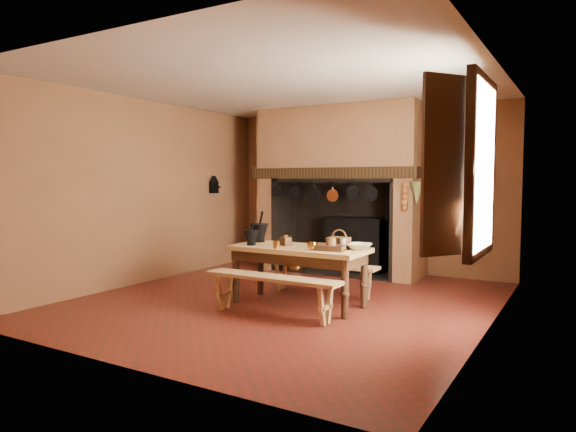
% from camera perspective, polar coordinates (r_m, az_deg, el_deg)
% --- Properties ---
extents(floor, '(5.50, 5.50, 0.00)m').
position_cam_1_polar(floor, '(6.80, -0.20, -9.38)').
color(floor, maroon).
rests_on(floor, ground).
extents(ceiling, '(5.50, 5.50, 0.00)m').
position_cam_1_polar(ceiling, '(6.73, -0.20, 14.51)').
color(ceiling, silver).
rests_on(ceiling, back_wall).
extents(back_wall, '(5.00, 0.02, 2.80)m').
position_cam_1_polar(back_wall, '(9.09, 8.68, 2.86)').
color(back_wall, brown).
rests_on(back_wall, floor).
extents(wall_left, '(0.02, 5.50, 2.80)m').
position_cam_1_polar(wall_left, '(8.18, -15.46, 2.64)').
color(wall_left, brown).
rests_on(wall_left, floor).
extents(wall_right, '(0.02, 5.50, 2.80)m').
position_cam_1_polar(wall_right, '(5.76, 21.74, 1.99)').
color(wall_right, brown).
rests_on(wall_right, floor).
extents(wall_front, '(5.00, 0.02, 2.80)m').
position_cam_1_polar(wall_front, '(4.48, -18.45, 1.58)').
color(wall_front, brown).
rests_on(wall_front, floor).
extents(chimney_breast, '(2.95, 0.96, 2.80)m').
position_cam_1_polar(chimney_breast, '(8.81, 5.82, 5.53)').
color(chimney_breast, brown).
rests_on(chimney_breast, floor).
extents(iron_range, '(1.12, 0.55, 1.60)m').
position_cam_1_polar(iron_range, '(8.89, 7.64, -3.07)').
color(iron_range, black).
rests_on(iron_range, floor).
extents(hearth_pans, '(0.51, 0.62, 0.20)m').
position_cam_1_polar(hearth_pans, '(9.18, 1.23, -5.27)').
color(hearth_pans, '#B9782A').
rests_on(hearth_pans, floor).
extents(hanging_pans, '(1.92, 0.29, 0.27)m').
position_cam_1_polar(hanging_pans, '(8.37, 4.12, 2.53)').
color(hanging_pans, black).
rests_on(hanging_pans, chimney_breast).
extents(onion_string, '(0.12, 0.10, 0.46)m').
position_cam_1_polar(onion_string, '(7.85, 12.86, 2.13)').
color(onion_string, '#A86A1F').
rests_on(onion_string, chimney_breast).
extents(herb_bunch, '(0.20, 0.20, 0.35)m').
position_cam_1_polar(herb_bunch, '(7.80, 14.13, 2.46)').
color(herb_bunch, brown).
rests_on(herb_bunch, chimney_breast).
extents(window, '(0.39, 1.75, 1.76)m').
position_cam_1_polar(window, '(5.39, 19.58, 5.12)').
color(window, white).
rests_on(window, wall_right).
extents(wall_coffee_mill, '(0.23, 0.16, 0.31)m').
position_cam_1_polar(wall_coffee_mill, '(9.27, -8.22, 3.61)').
color(wall_coffee_mill, black).
rests_on(wall_coffee_mill, wall_left).
extents(work_table, '(1.72, 0.76, 0.74)m').
position_cam_1_polar(work_table, '(6.43, 1.18, -4.46)').
color(work_table, tan).
rests_on(work_table, floor).
extents(bench_front, '(1.69, 0.30, 0.48)m').
position_cam_1_polar(bench_front, '(5.95, -1.80, -7.80)').
color(bench_front, tan).
rests_on(bench_front, floor).
extents(bench_back, '(1.60, 0.28, 0.45)m').
position_cam_1_polar(bench_back, '(7.05, 3.77, -6.12)').
color(bench_back, tan).
rests_on(bench_back, floor).
extents(mortar_large, '(0.25, 0.25, 0.42)m').
position_cam_1_polar(mortar_large, '(6.90, -3.21, -1.75)').
color(mortar_large, black).
rests_on(mortar_large, work_table).
extents(mortar_small, '(0.19, 0.19, 0.33)m').
position_cam_1_polar(mortar_small, '(6.57, -4.10, -2.31)').
color(mortar_small, black).
rests_on(mortar_small, work_table).
extents(coffee_grinder, '(0.16, 0.14, 0.17)m').
position_cam_1_polar(coffee_grinder, '(6.51, -0.24, -2.76)').
color(coffee_grinder, '#3D2513').
rests_on(coffee_grinder, work_table).
extents(brass_mug_a, '(0.12, 0.12, 0.10)m').
position_cam_1_polar(brass_mug_a, '(6.25, -1.29, -3.17)').
color(brass_mug_a, '#B9782A').
rests_on(brass_mug_a, work_table).
extents(brass_mug_b, '(0.10, 0.10, 0.09)m').
position_cam_1_polar(brass_mug_b, '(6.41, 6.22, -3.06)').
color(brass_mug_b, '#B9782A').
rests_on(brass_mug_b, work_table).
extents(mixing_bowl, '(0.33, 0.33, 0.07)m').
position_cam_1_polar(mixing_bowl, '(6.21, 7.93, -3.38)').
color(mixing_bowl, beige).
rests_on(mixing_bowl, work_table).
extents(stoneware_crock, '(0.15, 0.15, 0.15)m').
position_cam_1_polar(stoneware_crock, '(6.06, 4.78, -3.16)').
color(stoneware_crock, brown).
rests_on(stoneware_crock, work_table).
extents(glass_jar, '(0.08, 0.08, 0.14)m').
position_cam_1_polar(glass_jar, '(6.18, 6.17, -3.11)').
color(glass_jar, beige).
rests_on(glass_jar, work_table).
extents(wicker_basket, '(0.26, 0.19, 0.24)m').
position_cam_1_polar(wicker_basket, '(6.28, 5.70, -2.91)').
color(wicker_basket, '#452E14').
rests_on(wicker_basket, work_table).
extents(wooden_tray, '(0.42, 0.33, 0.07)m').
position_cam_1_polar(wooden_tray, '(6.14, 4.62, -3.47)').
color(wooden_tray, '#3D2513').
rests_on(wooden_tray, work_table).
extents(brass_cup, '(0.14, 0.14, 0.10)m').
position_cam_1_polar(brass_cup, '(6.10, 2.73, -3.36)').
color(brass_cup, '#B9782A').
rests_on(brass_cup, work_table).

